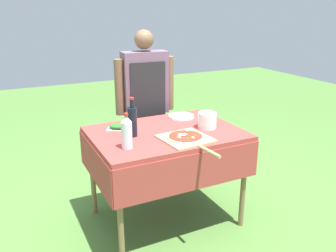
{
  "coord_description": "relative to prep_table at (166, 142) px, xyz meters",
  "views": [
    {
      "loc": [
        -1.15,
        -2.36,
        1.72
      ],
      "look_at": [
        0.02,
        0.0,
        0.83
      ],
      "focal_mm": 38.0,
      "sensor_mm": 36.0,
      "label": 1
    }
  ],
  "objects": [
    {
      "name": "ground_plane",
      "position": [
        0.0,
        0.0,
        -0.7
      ],
      "size": [
        12.0,
        12.0,
        0.0
      ],
      "primitive_type": "plane",
      "color": "#517F38"
    },
    {
      "name": "prep_table",
      "position": [
        0.0,
        0.0,
        0.0
      ],
      "size": [
        1.17,
        0.85,
        0.79
      ],
      "color": "#A83D38",
      "rests_on": "ground"
    },
    {
      "name": "person_cook",
      "position": [
        0.1,
        0.65,
        0.2
      ],
      "size": [
        0.57,
        0.21,
        1.53
      ],
      "rotation": [
        0.0,
        0.0,
        3.07
      ],
      "color": "#333D56",
      "rests_on": "ground"
    },
    {
      "name": "pizza_on_peel",
      "position": [
        0.05,
        -0.24,
        0.1
      ],
      "size": [
        0.37,
        0.58,
        0.05
      ],
      "rotation": [
        0.0,
        0.0,
        0.09
      ],
      "color": "tan",
      "rests_on": "prep_table"
    },
    {
      "name": "oil_bottle",
      "position": [
        -0.27,
        0.01,
        0.21
      ],
      "size": [
        0.07,
        0.07,
        0.3
      ],
      "color": "black",
      "rests_on": "prep_table"
    },
    {
      "name": "water_bottle",
      "position": [
        -0.39,
        -0.2,
        0.21
      ],
      "size": [
        0.08,
        0.08,
        0.25
      ],
      "color": "silver",
      "rests_on": "prep_table"
    },
    {
      "name": "herb_container",
      "position": [
        -0.31,
        0.21,
        0.11
      ],
      "size": [
        0.21,
        0.18,
        0.04
      ],
      "rotation": [
        0.0,
        0.0,
        -0.49
      ],
      "color": "silver",
      "rests_on": "prep_table"
    },
    {
      "name": "mixing_tub",
      "position": [
        0.34,
        -0.08,
        0.16
      ],
      "size": [
        0.15,
        0.15,
        0.13
      ],
      "primitive_type": "cylinder",
      "color": "silver",
      "rests_on": "prep_table"
    },
    {
      "name": "plate_stack",
      "position": [
        0.28,
        0.27,
        0.1
      ],
      "size": [
        0.23,
        0.23,
        0.02
      ],
      "color": "white",
      "rests_on": "prep_table"
    }
  ]
}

